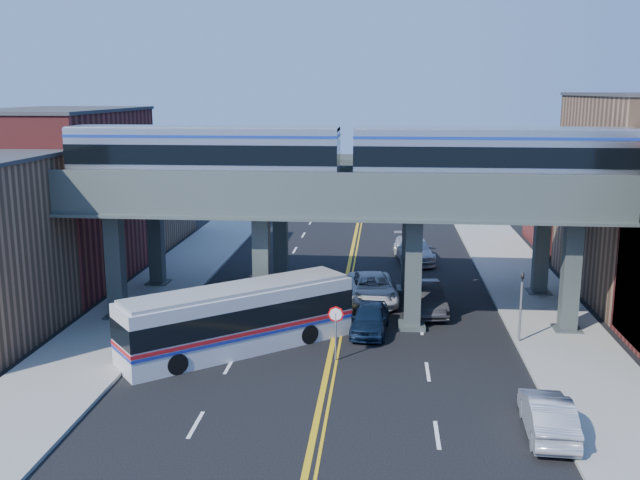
# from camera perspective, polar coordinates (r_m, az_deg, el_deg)

# --- Properties ---
(ground) EXTENTS (120.00, 120.00, 0.00)m
(ground) POSITION_cam_1_polar(r_m,az_deg,el_deg) (30.93, 0.30, -11.62)
(ground) COLOR black
(ground) RESTS_ON ground
(sidewalk_west) EXTENTS (5.00, 70.00, 0.16)m
(sidewalk_west) POSITION_cam_1_polar(r_m,az_deg,el_deg) (42.51, -14.21, -5.24)
(sidewalk_west) COLOR gray
(sidewalk_west) RESTS_ON ground
(sidewalk_east) EXTENTS (5.00, 70.00, 0.16)m
(sidewalk_east) POSITION_cam_1_polar(r_m,az_deg,el_deg) (41.19, 17.78, -6.00)
(sidewalk_east) COLOR gray
(sidewalk_east) RESTS_ON ground
(building_west_b) EXTENTS (8.00, 14.00, 11.00)m
(building_west_b) POSITION_cam_1_polar(r_m,az_deg,el_deg) (49.42, -19.94, 3.23)
(building_west_b) COLOR maroon
(building_west_b) RESTS_ON ground
(building_west_c) EXTENTS (8.00, 10.00, 8.00)m
(building_west_c) POSITION_cam_1_polar(r_m,az_deg,el_deg) (61.52, -14.77, 3.72)
(building_west_c) COLOR #876246
(building_west_c) RESTS_ON ground
(building_east_c) EXTENTS (8.00, 10.00, 9.00)m
(building_east_c) POSITION_cam_1_polar(r_m,az_deg,el_deg) (59.99, 20.73, 3.62)
(building_east_c) COLOR maroon
(building_east_c) RESTS_ON ground
(elevated_viaduct_near) EXTENTS (52.00, 3.60, 7.40)m
(elevated_viaduct_near) POSITION_cam_1_polar(r_m,az_deg,el_deg) (36.81, 1.37, 2.72)
(elevated_viaduct_near) COLOR #3A4443
(elevated_viaduct_near) RESTS_ON ground
(elevated_viaduct_far) EXTENTS (52.00, 3.60, 7.40)m
(elevated_viaduct_far) POSITION_cam_1_polar(r_m,az_deg,el_deg) (43.72, 1.98, 4.18)
(elevated_viaduct_far) COLOR #3A4443
(elevated_viaduct_far) RESTS_ON ground
(transit_train) EXTENTS (43.32, 2.71, 3.15)m
(transit_train) POSITION_cam_1_polar(r_m,az_deg,el_deg) (36.80, 13.71, 6.53)
(transit_train) COLOR black
(transit_train) RESTS_ON elevated_viaduct_near
(stop_sign) EXTENTS (0.76, 0.09, 2.63)m
(stop_sign) POSITION_cam_1_polar(r_m,az_deg,el_deg) (33.07, 1.27, -6.77)
(stop_sign) COLOR slate
(stop_sign) RESTS_ON ground
(traffic_signal) EXTENTS (0.15, 0.18, 4.10)m
(traffic_signal) POSITION_cam_1_polar(r_m,az_deg,el_deg) (36.34, 15.80, -4.60)
(traffic_signal) COLOR slate
(traffic_signal) RESTS_ON ground
(transit_bus) EXTENTS (10.67, 9.39, 3.01)m
(transit_bus) POSITION_cam_1_polar(r_m,az_deg,el_deg) (34.69, -6.52, -6.31)
(transit_bus) COLOR silver
(transit_bus) RESTS_ON ground
(car_lane_a) EXTENTS (2.15, 4.61, 1.53)m
(car_lane_a) POSITION_cam_1_polar(r_m,az_deg,el_deg) (37.20, 4.02, -6.26)
(car_lane_a) COLOR #0F1E37
(car_lane_a) RESTS_ON ground
(car_lane_b) EXTENTS (2.44, 5.32, 1.69)m
(car_lane_b) POSITION_cam_1_polar(r_m,az_deg,el_deg) (40.82, 8.39, -4.59)
(car_lane_b) COLOR #2A292C
(car_lane_b) RESTS_ON ground
(car_lane_c) EXTENTS (3.37, 6.10, 1.62)m
(car_lane_c) POSITION_cam_1_polar(r_m,az_deg,el_deg) (42.53, 4.18, -3.86)
(car_lane_c) COLOR white
(car_lane_c) RESTS_ON ground
(car_lane_d) EXTENTS (3.22, 6.29, 1.75)m
(car_lane_d) POSITION_cam_1_polar(r_m,az_deg,el_deg) (52.80, 7.50, -0.74)
(car_lane_d) COLOR silver
(car_lane_d) RESTS_ON ground
(car_parked_curb) EXTENTS (1.77, 4.59, 1.49)m
(car_parked_curb) POSITION_cam_1_polar(r_m,az_deg,el_deg) (27.95, 17.77, -13.22)
(car_parked_curb) COLOR #9E9EA3
(car_parked_curb) RESTS_ON ground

